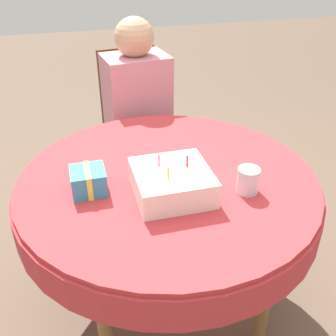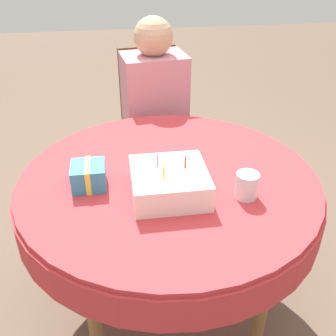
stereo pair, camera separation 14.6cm
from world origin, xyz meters
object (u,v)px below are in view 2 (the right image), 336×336
drinking_glass (247,185)px  gift_box (89,176)px  birthday_cake (169,182)px  chair (152,126)px  person (155,102)px

drinking_glass → gift_box: drinking_glass is taller
birthday_cake → drinking_glass: bearing=-12.3°
chair → person: (0.01, -0.09, 0.19)m
gift_box → birthday_cake: bearing=-18.5°
drinking_glass → gift_box: bearing=164.5°
chair → birthday_cake: size_ratio=3.63×
person → birthday_cake: 0.91m
chair → birthday_cake: 1.03m
birthday_cake → drinking_glass: size_ratio=2.81×
chair → drinking_glass: bearing=-85.3°
person → gift_box: person is taller
birthday_cake → chair: bearing=87.3°
chair → person: person is taller
chair → birthday_cake: chair is taller
birthday_cake → gift_box: size_ratio=2.07×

